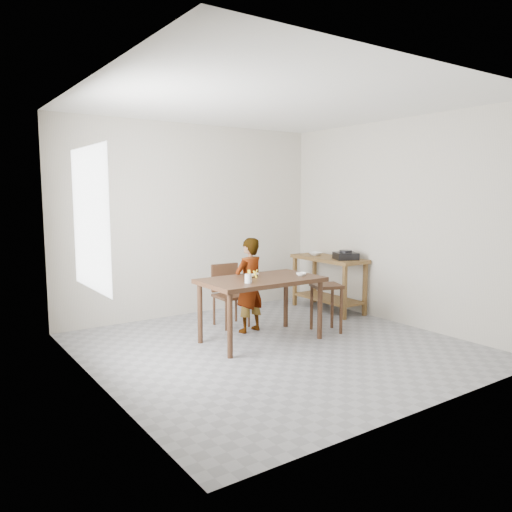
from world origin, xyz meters
TOP-DOWN VIEW (x-y plane):
  - floor at (0.00, 0.00)m, footprint 4.00×4.00m
  - ceiling at (0.00, 0.00)m, footprint 4.00×4.00m
  - wall_back at (0.00, 2.02)m, footprint 4.00×0.04m
  - wall_front at (0.00, -2.02)m, footprint 4.00×0.04m
  - wall_left at (-2.02, 0.00)m, footprint 0.04×4.00m
  - wall_right at (2.02, 0.00)m, footprint 0.04×4.00m
  - window_pane at (-1.97, 0.20)m, footprint 0.02×1.10m
  - dining_table at (0.00, 0.30)m, footprint 1.40×0.80m
  - prep_counter at (1.72, 1.00)m, footprint 0.50×1.20m
  - child at (0.11, 0.71)m, footprint 0.48×0.36m
  - dining_chair at (0.07, 1.07)m, footprint 0.41×0.41m
  - stool at (0.90, 0.16)m, footprint 0.44×0.44m
  - glass_tumbler at (-0.29, 0.13)m, footprint 0.09×0.09m
  - small_bowl at (0.49, 0.16)m, footprint 0.15×0.15m
  - banana at (-0.04, 0.40)m, footprint 0.19×0.16m
  - serving_bowl at (1.70, 1.27)m, footprint 0.20×0.20m
  - gas_burner at (1.74, 0.67)m, footprint 0.40×0.40m

SIDE VIEW (x-z plane):
  - floor at x=0.00m, z-range -0.04..0.00m
  - stool at x=0.90m, z-range 0.00..0.61m
  - dining_table at x=0.00m, z-range 0.00..0.75m
  - prep_counter at x=1.72m, z-range 0.00..0.80m
  - dining_chair at x=0.07m, z-range 0.00..0.81m
  - child at x=0.11m, z-range 0.00..1.19m
  - small_bowl at x=0.49m, z-range 0.75..0.79m
  - banana at x=-0.04m, z-range 0.75..0.81m
  - glass_tumbler at x=-0.29m, z-range 0.75..0.85m
  - serving_bowl at x=1.70m, z-range 0.80..0.85m
  - gas_burner at x=1.74m, z-range 0.80..0.90m
  - wall_back at x=0.00m, z-range 0.00..2.70m
  - wall_front at x=0.00m, z-range 0.00..2.70m
  - wall_left at x=-2.02m, z-range 0.00..2.70m
  - wall_right at x=2.02m, z-range 0.00..2.70m
  - window_pane at x=-1.97m, z-range 0.85..2.15m
  - ceiling at x=0.00m, z-range 2.70..2.74m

